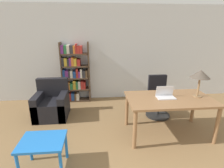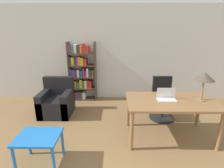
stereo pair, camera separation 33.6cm
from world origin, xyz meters
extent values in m
cube|color=silver|center=(0.00, 4.53, 1.35)|extent=(8.00, 0.06, 2.70)
cube|color=olive|center=(0.89, 2.43, 0.75)|extent=(1.63, 0.93, 0.04)
cylinder|color=olive|center=(0.13, 2.03, 0.37)|extent=(0.07, 0.07, 0.73)
cylinder|color=olive|center=(1.64, 2.03, 0.37)|extent=(0.07, 0.07, 0.73)
cylinder|color=olive|center=(0.13, 2.84, 0.37)|extent=(0.07, 0.07, 0.73)
cylinder|color=olive|center=(1.64, 2.84, 0.37)|extent=(0.07, 0.07, 0.73)
cube|color=silver|center=(0.81, 2.43, 0.78)|extent=(0.34, 0.21, 0.02)
cube|color=silver|center=(0.81, 2.51, 0.89)|extent=(0.34, 0.05, 0.20)
cube|color=#19233D|center=(0.81, 2.52, 0.89)|extent=(0.31, 0.04, 0.18)
cylinder|color=olive|center=(1.45, 2.46, 0.78)|extent=(0.16, 0.16, 0.01)
cylinder|color=olive|center=(1.45, 2.46, 0.97)|extent=(0.04, 0.04, 0.37)
cone|color=#4C4238|center=(1.45, 2.46, 1.23)|extent=(0.36, 0.36, 0.15)
cylinder|color=black|center=(0.97, 3.18, 0.02)|extent=(0.58, 0.58, 0.04)
cylinder|color=#262626|center=(0.97, 3.18, 0.22)|extent=(0.06, 0.06, 0.35)
cube|color=black|center=(0.97, 3.18, 0.44)|extent=(0.46, 0.46, 0.10)
cube|color=black|center=(0.97, 3.37, 0.74)|extent=(0.44, 0.08, 0.49)
cube|color=blue|center=(-1.31, 1.66, 0.49)|extent=(0.63, 0.52, 0.04)
cylinder|color=blue|center=(-1.02, 1.44, 0.24)|extent=(0.04, 0.04, 0.47)
cylinder|color=blue|center=(-1.59, 1.89, 0.24)|extent=(0.04, 0.04, 0.47)
cylinder|color=blue|center=(-1.02, 1.89, 0.24)|extent=(0.04, 0.04, 0.47)
cube|color=black|center=(-1.59, 3.36, 0.22)|extent=(0.74, 0.76, 0.43)
cube|color=black|center=(-1.59, 3.66, 0.66)|extent=(0.74, 0.16, 0.46)
cube|color=black|center=(-1.88, 3.36, 0.30)|extent=(0.16, 0.76, 0.59)
cube|color=black|center=(-1.30, 3.36, 0.30)|extent=(0.16, 0.76, 0.59)
cube|color=#4C3828|center=(-1.46, 4.34, 0.85)|extent=(0.04, 0.28, 1.70)
cube|color=#4C3828|center=(-0.71, 4.34, 0.85)|extent=(0.04, 0.28, 1.70)
cube|color=#4C3828|center=(-1.09, 4.34, 0.02)|extent=(0.75, 0.28, 0.04)
cube|color=orange|center=(-1.42, 4.34, 0.15)|extent=(0.06, 0.24, 0.23)
cube|color=#333338|center=(-1.35, 4.34, 0.13)|extent=(0.06, 0.24, 0.19)
cube|color=#B72D28|center=(-1.29, 4.34, 0.14)|extent=(0.06, 0.24, 0.21)
cube|color=#234C99|center=(-1.21, 4.34, 0.14)|extent=(0.09, 0.24, 0.21)
cube|color=brown|center=(-1.14, 4.34, 0.14)|extent=(0.05, 0.24, 0.20)
cube|color=silver|center=(-1.07, 4.34, 0.14)|extent=(0.08, 0.24, 0.20)
cube|color=#4C3828|center=(-1.09, 4.34, 0.36)|extent=(0.75, 0.28, 0.04)
cube|color=orange|center=(-1.41, 4.34, 0.47)|extent=(0.07, 0.24, 0.19)
cube|color=brown|center=(-1.34, 4.34, 0.48)|extent=(0.04, 0.24, 0.20)
cube|color=orange|center=(-1.29, 4.34, 0.48)|extent=(0.04, 0.24, 0.21)
cube|color=#2D7F47|center=(-1.23, 4.34, 0.47)|extent=(0.08, 0.24, 0.18)
cube|color=gold|center=(-1.14, 4.34, 0.50)|extent=(0.08, 0.24, 0.25)
cube|color=#2D7F47|center=(-1.07, 4.34, 0.48)|extent=(0.06, 0.24, 0.22)
cube|color=silver|center=(-1.00, 4.34, 0.49)|extent=(0.07, 0.24, 0.23)
cube|color=#B72D28|center=(-0.93, 4.34, 0.49)|extent=(0.06, 0.24, 0.23)
cube|color=#B72D28|center=(-0.86, 4.34, 0.48)|extent=(0.07, 0.24, 0.21)
cube|color=#4C3828|center=(-1.09, 4.34, 0.70)|extent=(0.75, 0.28, 0.04)
cube|color=#234C99|center=(-1.41, 4.34, 0.83)|extent=(0.06, 0.24, 0.23)
cube|color=#7F338C|center=(-1.33, 4.34, 0.82)|extent=(0.09, 0.24, 0.21)
cube|color=#333338|center=(-1.26, 4.34, 0.82)|extent=(0.04, 0.24, 0.21)
cube|color=silver|center=(-1.20, 4.34, 0.82)|extent=(0.07, 0.24, 0.21)
cube|color=#234C99|center=(-1.12, 4.34, 0.81)|extent=(0.08, 0.24, 0.18)
cube|color=#B72D28|center=(-1.05, 4.34, 0.84)|extent=(0.05, 0.24, 0.25)
cube|color=#7F338C|center=(-0.99, 4.34, 0.81)|extent=(0.05, 0.24, 0.18)
cube|color=silver|center=(-0.93, 4.34, 0.84)|extent=(0.05, 0.24, 0.25)
cube|color=#333338|center=(-0.86, 4.34, 0.82)|extent=(0.07, 0.24, 0.20)
cube|color=brown|center=(-0.79, 4.34, 0.82)|extent=(0.06, 0.24, 0.20)
cube|color=#4C3828|center=(-1.09, 4.34, 1.04)|extent=(0.75, 0.28, 0.04)
cube|color=#333338|center=(-1.41, 4.34, 1.17)|extent=(0.06, 0.24, 0.24)
cube|color=gold|center=(-1.34, 4.34, 1.17)|extent=(0.08, 0.24, 0.22)
cube|color=#333338|center=(-1.27, 4.34, 1.16)|extent=(0.05, 0.24, 0.20)
cube|color=#7F338C|center=(-1.21, 4.34, 1.17)|extent=(0.05, 0.24, 0.23)
cube|color=orange|center=(-1.15, 4.34, 1.17)|extent=(0.06, 0.24, 0.23)
cube|color=gold|center=(-1.08, 4.34, 1.16)|extent=(0.08, 0.24, 0.21)
cube|color=#B72D28|center=(-0.99, 4.34, 1.15)|extent=(0.09, 0.24, 0.18)
cube|color=#4C3828|center=(-1.09, 4.34, 1.38)|extent=(0.75, 0.28, 0.04)
cube|color=#7F338C|center=(-1.41, 4.34, 1.51)|extent=(0.08, 0.24, 0.22)
cube|color=#2D7F47|center=(-1.32, 4.34, 1.51)|extent=(0.07, 0.24, 0.22)
cube|color=silver|center=(-1.25, 4.34, 1.51)|extent=(0.07, 0.24, 0.23)
cube|color=#333338|center=(-1.16, 4.34, 1.51)|extent=(0.09, 0.24, 0.22)
cube|color=orange|center=(-1.09, 4.34, 1.50)|extent=(0.05, 0.24, 0.20)
cube|color=#B72D28|center=(-1.04, 4.34, 1.52)|extent=(0.04, 0.24, 0.25)
cube|color=#B72D28|center=(-0.98, 4.34, 1.50)|extent=(0.06, 0.24, 0.20)
cube|color=#B72D28|center=(-0.91, 4.34, 1.50)|extent=(0.07, 0.24, 0.20)
camera|label=1|loc=(-0.50, -0.57, 2.03)|focal=28.00mm
camera|label=2|loc=(-0.16, -0.58, 2.03)|focal=28.00mm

